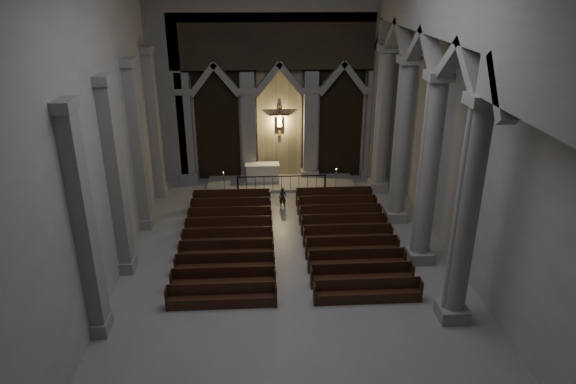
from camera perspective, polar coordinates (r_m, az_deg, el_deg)
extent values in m
plane|color=gray|center=(20.64, 0.53, -10.16)|extent=(24.00, 24.00, 0.00)
cube|color=#A6A39B|center=(29.76, -1.01, 12.69)|extent=(14.00, 0.10, 12.00)
cube|color=#A6A39B|center=(18.96, -21.11, 5.23)|extent=(0.10, 24.00, 12.00)
cube|color=#A6A39B|center=(19.82, 21.35, 5.92)|extent=(0.10, 24.00, 12.00)
cube|color=gray|center=(30.17, -11.31, 6.93)|extent=(0.80, 0.50, 6.40)
cube|color=gray|center=(31.08, -10.90, 1.70)|extent=(1.05, 0.70, 0.50)
cube|color=gray|center=(29.67, -11.63, 10.92)|extent=(1.00, 0.65, 0.35)
cube|color=gray|center=(29.88, -4.41, 7.16)|extent=(0.80, 0.50, 6.40)
cube|color=gray|center=(30.80, -4.25, 1.87)|extent=(1.05, 0.70, 0.50)
cube|color=gray|center=(29.37, -4.54, 11.20)|extent=(1.00, 0.65, 0.35)
cube|color=gray|center=(30.02, 2.53, 7.28)|extent=(0.80, 0.50, 6.40)
cube|color=gray|center=(30.94, 2.44, 2.01)|extent=(1.05, 0.70, 0.50)
cube|color=gray|center=(29.52, 2.60, 11.30)|extent=(1.00, 0.65, 0.35)
cube|color=gray|center=(30.59, 9.31, 7.30)|extent=(0.80, 0.50, 6.40)
cube|color=gray|center=(31.50, 8.97, 2.12)|extent=(1.05, 0.70, 0.50)
cube|color=gray|center=(30.10, 9.57, 11.24)|extent=(1.00, 0.65, 0.35)
cube|color=black|center=(30.23, -7.86, 7.78)|extent=(2.60, 0.15, 7.00)
cube|color=tan|center=(30.15, -0.96, 7.96)|extent=(2.60, 0.15, 7.00)
cube|color=black|center=(30.51, 5.87, 8.02)|extent=(2.60, 0.15, 7.00)
cube|color=black|center=(28.98, -0.99, 16.41)|extent=(12.00, 0.50, 3.00)
cube|color=gray|center=(29.97, -13.04, 9.26)|extent=(1.60, 0.50, 9.00)
cube|color=gray|center=(30.46, 10.96, 9.64)|extent=(1.60, 0.50, 9.00)
plane|color=#FFBC72|center=(30.13, -0.96, 7.94)|extent=(1.50, 0.00, 1.50)
cube|color=#53361C|center=(30.04, -0.95, 7.90)|extent=(0.13, 0.08, 1.80)
cube|color=#53361C|center=(29.95, -0.96, 8.55)|extent=(1.10, 0.08, 0.13)
cube|color=#A48160|center=(29.99, -0.95, 7.78)|extent=(0.26, 0.10, 0.60)
sphere|color=#A48160|center=(29.89, -0.95, 8.52)|extent=(0.17, 0.17, 0.17)
cylinder|color=#A48160|center=(29.89, -1.46, 8.45)|extent=(0.45, 0.08, 0.08)
cylinder|color=#A48160|center=(29.91, -0.45, 8.47)|extent=(0.45, 0.08, 0.08)
cube|color=gray|center=(29.70, 9.94, 0.76)|extent=(1.00, 1.00, 0.50)
cylinder|color=gray|center=(28.53, 10.45, 7.76)|extent=(0.70, 0.70, 7.50)
cube|color=gray|center=(27.80, 11.02, 15.43)|extent=(0.95, 0.95, 0.35)
cube|color=gray|center=(26.16, 11.83, -2.53)|extent=(1.00, 1.00, 0.50)
cylinder|color=gray|center=(24.81, 12.53, 5.32)|extent=(0.70, 0.70, 7.50)
cube|color=gray|center=(23.98, 13.32, 14.12)|extent=(0.95, 0.95, 0.35)
cube|color=gray|center=(22.76, 14.33, -6.83)|extent=(1.00, 1.00, 0.50)
cylinder|color=gray|center=(21.20, 15.30, 2.03)|extent=(0.70, 0.70, 7.50)
cube|color=gray|center=(20.22, 16.45, 12.27)|extent=(0.95, 0.95, 0.35)
cube|color=gray|center=(19.59, 17.74, -12.55)|extent=(1.00, 1.00, 0.50)
cylinder|color=gray|center=(17.76, 19.17, -2.58)|extent=(0.70, 0.70, 7.50)
cube|color=gray|center=(16.57, 20.89, 9.55)|extent=(0.95, 0.95, 0.35)
cube|color=gray|center=(30.18, 9.71, 9.80)|extent=(0.55, 1.20, 9.20)
cube|color=gray|center=(29.47, -13.95, 0.23)|extent=(0.60, 1.00, 0.50)
cube|color=gray|center=(28.28, -14.67, 7.26)|extent=(0.50, 0.80, 7.50)
cube|color=gray|center=(27.55, -15.48, 14.98)|extent=(0.60, 1.00, 0.35)
cube|color=gray|center=(25.89, -15.42, -3.18)|extent=(0.60, 1.00, 0.50)
cube|color=gray|center=(24.53, -16.32, 4.73)|extent=(0.50, 0.80, 7.50)
cube|color=gray|center=(23.68, -17.37, 13.61)|extent=(0.60, 1.00, 0.35)
cube|color=gray|center=(22.45, -17.36, -7.64)|extent=(0.60, 1.00, 0.50)
cube|color=gray|center=(20.87, -18.55, 1.30)|extent=(0.50, 0.80, 7.50)
cube|color=gray|center=(19.86, -19.95, 11.68)|extent=(0.60, 1.00, 0.35)
cube|color=gray|center=(19.23, -20.04, -13.64)|extent=(0.60, 1.00, 0.50)
cube|color=gray|center=(17.36, -21.69, -3.56)|extent=(0.50, 0.80, 7.50)
cube|color=gray|center=(16.14, -23.67, 8.80)|extent=(0.60, 1.00, 0.35)
cube|color=gray|center=(30.05, -0.82, 1.02)|extent=(8.50, 2.60, 0.15)
cube|color=silver|center=(30.13, -2.88, 2.19)|extent=(1.84, 0.71, 0.97)
cube|color=white|center=(29.95, -2.90, 3.09)|extent=(1.99, 0.80, 0.04)
cube|color=black|center=(28.67, -0.73, 1.76)|extent=(4.91, 0.05, 0.05)
cube|color=black|center=(28.83, -5.60, 0.83)|extent=(0.09, 0.09, 0.98)
cube|color=black|center=(29.03, 4.13, 1.04)|extent=(0.09, 0.09, 0.98)
cylinder|color=black|center=(28.82, -4.63, 0.80)|extent=(0.02, 0.02, 0.90)
cylinder|color=black|center=(28.82, -3.65, 0.82)|extent=(0.02, 0.02, 0.90)
cylinder|color=black|center=(28.82, -2.67, 0.84)|extent=(0.02, 0.02, 0.90)
cylinder|color=black|center=(28.82, -1.70, 0.86)|extent=(0.02, 0.02, 0.90)
cylinder|color=black|center=(28.84, -0.72, 0.89)|extent=(0.02, 0.02, 0.90)
cylinder|color=black|center=(28.86, 0.25, 0.91)|extent=(0.02, 0.02, 0.90)
cylinder|color=black|center=(28.90, 1.23, 0.93)|extent=(0.02, 0.02, 0.90)
cylinder|color=black|center=(28.94, 2.20, 0.95)|extent=(0.02, 0.02, 0.90)
cylinder|color=black|center=(28.99, 3.16, 0.97)|extent=(0.02, 0.02, 0.90)
cylinder|color=#AE6E35|center=(29.03, -7.04, -0.08)|extent=(0.21, 0.21, 0.04)
cylinder|color=#AE6E35|center=(28.84, -7.09, 0.86)|extent=(0.03, 0.03, 1.02)
cylinder|color=#AE6E35|center=(28.66, -7.14, 1.81)|extent=(0.11, 0.11, 0.02)
cylinder|color=beige|center=(28.62, -7.15, 1.98)|extent=(0.04, 0.04, 0.18)
sphere|color=#F4AF55|center=(28.58, -7.16, 2.18)|extent=(0.04, 0.04, 0.04)
cylinder|color=#AE6E35|center=(28.75, 5.28, -0.22)|extent=(0.26, 0.26, 0.05)
cylinder|color=#AE6E35|center=(28.52, 5.33, 0.93)|extent=(0.04, 0.04, 1.25)
cylinder|color=#AE6E35|center=(28.29, 5.37, 2.10)|extent=(0.13, 0.13, 0.02)
cylinder|color=beige|center=(28.25, 5.38, 2.32)|extent=(0.05, 0.05, 0.22)
sphere|color=#F4AF55|center=(28.21, 5.39, 2.57)|extent=(0.05, 0.05, 0.05)
cube|color=black|center=(27.25, -6.22, -1.18)|extent=(3.99, 0.38, 0.43)
cube|color=black|center=(27.24, -6.24, -0.16)|extent=(3.99, 0.07, 0.47)
cube|color=black|center=(27.35, -10.41, -0.86)|extent=(0.06, 0.43, 0.85)
cube|color=black|center=(27.13, -2.03, -0.67)|extent=(0.06, 0.43, 0.85)
cube|color=black|center=(27.49, 5.09, -0.91)|extent=(3.99, 0.38, 0.43)
cube|color=black|center=(27.47, 5.07, 0.10)|extent=(3.99, 0.07, 0.47)
cube|color=black|center=(27.19, 0.95, -0.60)|extent=(0.06, 0.43, 0.85)
cube|color=black|center=(27.75, 9.19, -0.40)|extent=(0.06, 0.43, 0.85)
cube|color=black|center=(26.23, -6.32, -2.17)|extent=(3.99, 0.38, 0.43)
cube|color=black|center=(26.21, -6.34, -1.11)|extent=(3.99, 0.07, 0.47)
cube|color=black|center=(26.33, -10.68, -1.83)|extent=(0.06, 0.43, 0.85)
cube|color=black|center=(26.10, -1.96, -1.65)|extent=(0.06, 0.43, 0.85)
cube|color=black|center=(26.48, 5.43, -1.89)|extent=(3.99, 0.38, 0.43)
cube|color=black|center=(26.45, 5.41, -0.84)|extent=(3.99, 0.07, 0.47)
cube|color=black|center=(26.17, 1.13, -1.58)|extent=(0.06, 0.43, 0.85)
cube|color=black|center=(26.76, 9.68, -1.35)|extent=(0.06, 0.43, 0.85)
cube|color=black|center=(25.22, -6.43, -3.25)|extent=(3.99, 0.38, 0.43)
cube|color=black|center=(25.19, -6.45, -2.15)|extent=(3.99, 0.07, 0.47)
cube|color=black|center=(25.32, -10.96, -2.89)|extent=(0.06, 0.43, 0.85)
cube|color=black|center=(25.09, -1.89, -2.71)|extent=(0.06, 0.43, 0.85)
cube|color=black|center=(25.48, 5.80, -2.94)|extent=(3.99, 0.38, 0.43)
cube|color=black|center=(25.45, 5.78, -1.85)|extent=(3.99, 0.07, 0.47)
cube|color=black|center=(25.15, 1.32, -2.63)|extent=(0.06, 0.43, 0.85)
cube|color=black|center=(25.77, 10.21, -2.37)|extent=(0.06, 0.43, 0.85)
cube|color=black|center=(24.22, -6.55, -4.41)|extent=(3.99, 0.38, 0.43)
cube|color=black|center=(24.18, -6.58, -3.27)|extent=(3.99, 0.07, 0.47)
cube|color=black|center=(24.33, -11.28, -4.03)|extent=(0.06, 0.43, 0.85)
cube|color=black|center=(24.08, -1.82, -3.86)|extent=(0.06, 0.43, 0.85)
cube|color=black|center=(24.49, 6.20, -4.08)|extent=(3.99, 0.38, 0.43)
cube|color=black|center=(24.45, 6.18, -2.94)|extent=(3.99, 0.07, 0.47)
cube|color=black|center=(24.15, 1.53, -3.77)|extent=(0.06, 0.43, 0.85)
cube|color=black|center=(24.79, 10.78, -3.47)|extent=(0.06, 0.43, 0.85)
cube|color=black|center=(23.23, -6.68, -5.68)|extent=(3.99, 0.38, 0.43)
cube|color=black|center=(23.18, -6.71, -4.48)|extent=(3.99, 0.07, 0.47)
cube|color=black|center=(23.34, -11.61, -5.27)|extent=(0.06, 0.43, 0.85)
cube|color=black|center=(23.09, -1.74, -5.11)|extent=(0.06, 0.43, 0.85)
cube|color=black|center=(23.51, 6.63, -5.31)|extent=(3.99, 0.38, 0.43)
cube|color=black|center=(23.46, 6.61, -4.13)|extent=(3.99, 0.07, 0.47)
cube|color=black|center=(23.16, 1.77, -5.01)|extent=(0.06, 0.43, 0.85)
cube|color=black|center=(23.82, 11.40, -4.65)|extent=(0.06, 0.43, 0.85)
cube|color=black|center=(22.25, -6.82, -7.05)|extent=(3.99, 0.38, 0.43)
cube|color=black|center=(22.19, -6.85, -5.81)|extent=(3.99, 0.07, 0.47)
cube|color=black|center=(22.37, -11.98, -6.62)|extent=(0.06, 0.43, 0.85)
cube|color=black|center=(22.10, -1.65, -6.47)|extent=(0.06, 0.43, 0.85)
cube|color=black|center=(22.54, 7.10, -6.65)|extent=(3.99, 0.38, 0.43)
cube|color=black|center=(22.48, 7.08, -5.42)|extent=(3.99, 0.07, 0.47)
cube|color=black|center=(22.18, 2.02, -6.36)|extent=(0.06, 0.43, 0.85)
cube|color=black|center=(22.87, 12.08, -5.94)|extent=(0.06, 0.43, 0.85)
cube|color=black|center=(21.29, -6.98, -8.55)|extent=(3.99, 0.38, 0.43)
cube|color=black|center=(21.22, -7.01, -7.26)|extent=(3.99, 0.07, 0.47)
cube|color=black|center=(21.41, -12.39, -8.09)|extent=(0.06, 0.43, 0.85)
cube|color=black|center=(21.13, -1.55, -7.95)|extent=(0.06, 0.43, 0.85)
cube|color=black|center=(21.59, 7.62, -8.10)|extent=(3.99, 0.38, 0.43)
cube|color=black|center=(21.52, 7.59, -6.83)|extent=(3.99, 0.07, 0.47)
cube|color=black|center=(21.21, 2.30, -7.83)|extent=(0.06, 0.43, 0.85)
cube|color=black|center=(21.93, 12.81, -7.34)|extent=(0.06, 0.43, 0.85)
cube|color=black|center=(20.34, -7.15, -10.19)|extent=(3.99, 0.38, 0.43)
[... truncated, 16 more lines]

